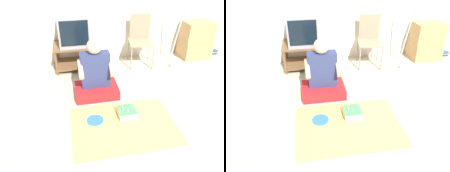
{
  "view_description": "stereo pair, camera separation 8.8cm",
  "coord_description": "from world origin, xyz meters",
  "views": [
    {
      "loc": [
        -1.23,
        -1.71,
        1.82
      ],
      "look_at": [
        -0.76,
        0.57,
        0.35
      ],
      "focal_mm": 35.0,
      "sensor_mm": 36.0,
      "label": 1
    },
    {
      "loc": [
        -1.15,
        -1.72,
        1.82
      ],
      "look_at": [
        -0.76,
        0.57,
        0.35
      ],
      "focal_mm": 35.0,
      "sensor_mm": 36.0,
      "label": 2
    }
  ],
  "objects": [
    {
      "name": "ground_plane",
      "position": [
        0.0,
        0.0,
        0.0
      ],
      "size": [
        16.0,
        16.0,
        0.0
      ],
      "primitive_type": "plane",
      "color": "#BCB29E"
    },
    {
      "name": "person_seated",
      "position": [
        -0.92,
        0.96,
        0.29
      ],
      "size": [
        0.61,
        0.44,
        0.91
      ],
      "color": "red",
      "rests_on": "ground_plane"
    },
    {
      "name": "folding_chair",
      "position": [
        0.01,
        1.83,
        0.5
      ],
      "size": [
        0.48,
        0.49,
        0.87
      ],
      "color": "gray",
      "rests_on": "ground_plane"
    },
    {
      "name": "tv_stand",
      "position": [
        -1.14,
        1.87,
        0.26
      ],
      "size": [
        0.74,
        0.52,
        0.44
      ],
      "color": "brown",
      "rests_on": "ground_plane"
    },
    {
      "name": "paper_plate",
      "position": [
        -1.02,
        0.36,
        0.01
      ],
      "size": [
        0.21,
        0.21,
        0.01
      ],
      "color": "blue",
      "rests_on": "party_cloth"
    },
    {
      "name": "tv",
      "position": [
        -1.14,
        1.88,
        0.69
      ],
      "size": [
        0.5,
        0.5,
        0.5
      ],
      "color": "#99999E",
      "rests_on": "tv_stand"
    },
    {
      "name": "book_pile",
      "position": [
        1.58,
        1.92,
        0.04
      ],
      "size": [
        0.21,
        0.12,
        0.08
      ],
      "color": "#333338",
      "rests_on": "ground_plane"
    },
    {
      "name": "dust_mop",
      "position": [
        0.65,
        1.64,
        0.36
      ],
      "size": [
        0.28,
        0.35,
        1.23
      ],
      "color": "#B2ADA3",
      "rests_on": "ground_plane"
    },
    {
      "name": "birthday_cake",
      "position": [
        -0.61,
        0.38,
        0.05
      ],
      "size": [
        0.23,
        0.23,
        0.15
      ],
      "color": "#F4E0C6",
      "rests_on": "party_cloth"
    },
    {
      "name": "party_cloth",
      "position": [
        -0.7,
        0.21,
        0.0
      ],
      "size": [
        1.26,
        0.9,
        0.01
      ],
      "color": "#EAD666",
      "rests_on": "ground_plane"
    },
    {
      "name": "cardboard_box_stack",
      "position": [
        1.14,
        1.88,
        0.33
      ],
      "size": [
        0.54,
        0.44,
        0.69
      ],
      "color": "tan",
      "rests_on": "ground_plane"
    }
  ]
}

